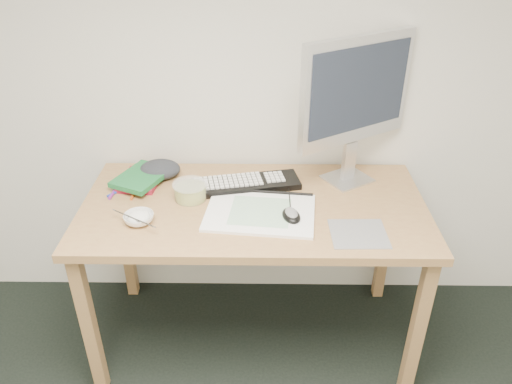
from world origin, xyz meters
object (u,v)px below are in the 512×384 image
at_px(sketchpad, 260,213).
at_px(monitor, 356,94).
at_px(keyboard, 246,184).
at_px(rice_bowl, 139,219).
at_px(desk, 254,221).

height_order(sketchpad, monitor, monitor).
xyz_separation_m(keyboard, rice_bowl, (-0.40, -0.28, 0.00)).
bearing_deg(keyboard, sketchpad, -85.32).
height_order(desk, sketchpad, sketchpad).
bearing_deg(desk, keyboard, 104.47).
xyz_separation_m(sketchpad, rice_bowl, (-0.46, -0.07, 0.01)).
bearing_deg(rice_bowl, keyboard, 34.84).
relative_size(desk, sketchpad, 3.30).
xyz_separation_m(desk, monitor, (0.41, 0.21, 0.47)).
bearing_deg(keyboard, rice_bowl, -156.65).
relative_size(desk, keyboard, 3.06).
height_order(sketchpad, keyboard, keyboard).
bearing_deg(rice_bowl, desk, 17.83).
distance_m(keyboard, monitor, 0.59).
height_order(keyboard, rice_bowl, rice_bowl).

